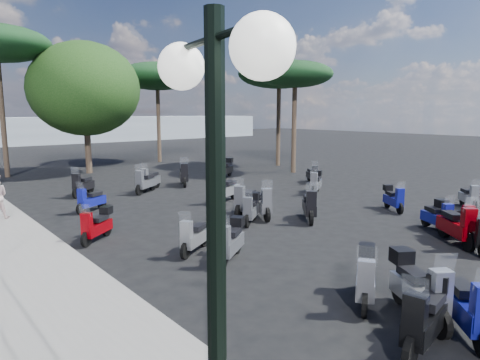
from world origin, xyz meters
TOP-DOWN VIEW (x-y plane):
  - ground at (0.00, 0.00)m, footprint 120.00×120.00m
  - sidewalk at (-6.50, 3.00)m, footprint 3.00×30.00m
  - lamp_post_0 at (-7.09, -6.90)m, footprint 0.44×1.17m
  - scooter_0 at (-2.30, -5.77)m, footprint 1.72×0.62m
  - scooter_1 at (-1.45, -5.21)m, footprint 1.10×1.61m
  - scooter_2 at (-1.62, -4.23)m, footprint 1.45×1.06m
  - scooter_3 at (-2.16, -0.74)m, footprint 1.42×1.05m
  - scooter_4 at (-4.08, 2.94)m, footprint 1.26×1.02m
  - scooter_5 at (-2.06, 9.82)m, footprint 1.33×1.18m
  - scooter_7 at (-1.43, -6.02)m, footprint 1.30×1.31m
  - scooter_8 at (-2.52, 0.31)m, footprint 1.37×0.89m
  - scooter_9 at (1.14, 2.61)m, footprint 1.65×1.01m
  - scooter_10 at (-2.89, 6.64)m, footprint 1.37×0.80m
  - scooter_11 at (0.85, 9.19)m, footprint 1.49×1.07m
  - scooter_13 at (3.46, -3.69)m, footprint 1.22×1.53m
  - scooter_14 at (3.28, -4.27)m, footprint 1.30×1.06m
  - scooter_15 at (0.58, 1.65)m, footprint 1.32×1.06m
  - scooter_16 at (1.35, 1.96)m, footprint 0.97×1.65m
  - scooter_17 at (2.77, 9.29)m, footprint 1.05×1.69m
  - scooter_20 at (4.48, -3.15)m, footprint 0.83×1.48m
  - scooter_21 at (2.31, 0.65)m, footprint 1.29×1.38m
  - scooter_22 at (1.98, 4.85)m, footprint 1.74×0.86m
  - scooter_23 at (5.94, 9.96)m, footprint 1.54×1.12m
  - scooter_25 at (4.36, -2.71)m, footprint 0.88×1.37m
  - scooter_26 at (8.43, -1.93)m, footprint 1.16×1.11m
  - scooter_27 at (5.85, -0.33)m, footprint 0.96×1.29m
  - scooter_28 at (6.23, 3.73)m, footprint 1.46×0.99m
  - scooter_29 at (8.30, 5.75)m, footprint 0.93×1.31m
  - scooter_30 at (0.38, 8.71)m, footprint 1.49×1.07m
  - broadleaf_tree at (0.73, 16.67)m, footprint 6.39×6.39m
  - pine_0 at (6.87, 19.17)m, footprint 5.62×5.62m
  - pine_1 at (12.04, 12.08)m, footprint 5.47×5.47m
  - pine_3 at (10.39, 9.08)m, footprint 4.44×4.44m

SIDE VIEW (x-z plane):
  - ground at x=0.00m, z-range 0.00..0.00m
  - sidewalk at x=-6.50m, z-range 0.00..0.15m
  - scooter_10 at x=-2.89m, z-range -0.18..1.00m
  - scooter_29 at x=8.30m, z-range -0.18..1.02m
  - scooter_26 at x=8.43m, z-range -0.18..1.02m
  - scooter_25 at x=4.36m, z-range -0.19..1.03m
  - scooter_8 at x=-2.52m, z-range -0.19..1.03m
  - scooter_14 at x=3.28m, z-range -0.19..1.06m
  - scooter_27 at x=5.85m, z-range -0.15..1.03m
  - scooter_4 at x=-4.08m, z-range -0.15..1.04m
  - scooter_15 at x=0.58m, z-range -0.15..1.08m
  - scooter_5 at x=-2.06m, z-range -0.20..1.13m
  - scooter_20 at x=4.48m, z-range -0.15..1.10m
  - scooter_11 at x=0.85m, z-range -0.21..1.16m
  - scooter_30 at x=0.38m, z-range -0.21..1.16m
  - scooter_7 at x=-1.43m, z-range -0.21..1.18m
  - scooter_3 at x=-2.16m, z-range -0.16..1.13m
  - scooter_28 at x=6.23m, z-range -0.16..1.13m
  - scooter_21 at x=2.31m, z-range -0.22..1.20m
  - scooter_16 at x=1.35m, z-range -0.22..1.21m
  - scooter_2 at x=-1.62m, z-range -0.16..1.15m
  - scooter_9 at x=1.14m, z-range -0.22..1.22m
  - scooter_22 at x=1.98m, z-range -0.22..1.22m
  - scooter_13 at x=3.46m, z-range -0.22..1.24m
  - scooter_17 at x=2.77m, z-range -0.23..1.26m
  - scooter_0 at x=-2.30m, z-range -0.17..1.21m
  - scooter_23 at x=5.94m, z-range -0.17..1.22m
  - scooter_1 at x=-1.45m, z-range -0.18..1.26m
  - lamp_post_0 at x=-7.09m, z-range 0.43..4.43m
  - broadleaf_tree at x=0.73m, z-range 1.11..8.77m
  - pine_3 at x=10.39m, z-range 2.47..9.06m
  - pine_1 at x=12.04m, z-range 2.55..9.62m
  - pine_0 at x=6.87m, z-range 2.56..9.68m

